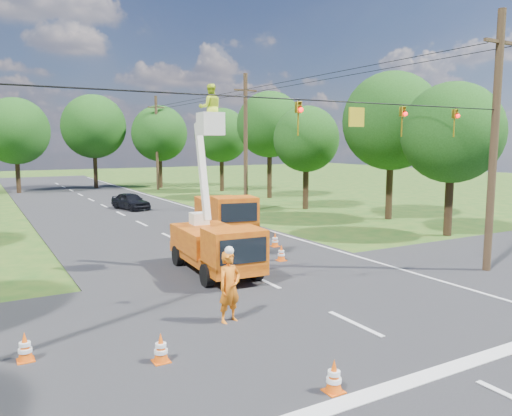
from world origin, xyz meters
TOP-DOWN VIEW (x-y plane):
  - ground at (0.00, 20.00)m, footprint 140.00×140.00m
  - road_main at (0.00, 20.00)m, footprint 12.00×100.00m
  - road_cross at (0.00, 2.00)m, footprint 56.00×10.00m
  - stop_bar at (0.00, -3.20)m, footprint 9.00×0.45m
  - edge_line at (5.60, 20.00)m, footprint 0.12×90.00m
  - bucket_truck at (-1.00, 6.95)m, footprint 2.47×5.58m
  - second_truck at (3.17, 14.58)m, footprint 3.35×6.32m
  - ground_worker at (-2.94, 1.92)m, footprint 0.85×0.67m
  - distant_car at (1.33, 27.14)m, footprint 2.43×4.09m
  - traffic_cone_0 at (-2.92, -2.72)m, footprint 0.38×0.38m
  - traffic_cone_2 at (2.29, 7.39)m, footprint 0.38×0.38m
  - traffic_cone_3 at (3.61, 10.02)m, footprint 0.38×0.38m
  - traffic_cone_4 at (-5.49, 0.36)m, footprint 0.38×0.38m
  - traffic_cone_5 at (-8.21, 1.97)m, footprint 0.38×0.38m
  - traffic_cone_7 at (3.45, 17.20)m, footprint 0.38×0.38m
  - pole_right_near at (8.50, 2.00)m, footprint 1.80×0.30m
  - pole_right_mid at (8.50, 22.00)m, footprint 1.80×0.30m
  - pole_right_far at (8.50, 42.00)m, footprint 1.80×0.30m
  - signal_span at (2.23, 1.99)m, footprint 18.00×0.29m
  - tree_right_a at (13.50, 8.00)m, footprint 5.40×5.40m
  - tree_right_b at (15.00, 14.00)m, footprint 6.40×6.40m
  - tree_right_c at (13.20, 21.00)m, footprint 5.00×5.00m
  - tree_right_d at (14.80, 29.00)m, footprint 6.00×6.00m
  - tree_right_e at (13.80, 37.00)m, footprint 5.60×5.60m
  - tree_far_a at (-5.00, 45.00)m, footprint 6.60×6.60m
  - tree_far_b at (3.00, 47.00)m, footprint 7.00×7.00m
  - tree_far_c at (9.50, 44.00)m, footprint 6.20×6.20m

SIDE VIEW (x-z plane):
  - ground at x=0.00m, z-range 0.00..0.00m
  - road_main at x=0.00m, z-range -0.03..0.03m
  - road_cross at x=0.00m, z-range -0.04..0.04m
  - stop_bar at x=0.00m, z-range -0.01..0.01m
  - edge_line at x=5.60m, z-range -0.01..0.01m
  - traffic_cone_0 at x=-2.92m, z-range 0.00..0.71m
  - traffic_cone_2 at x=2.29m, z-range 0.00..0.71m
  - traffic_cone_3 at x=3.61m, z-range 0.00..0.71m
  - traffic_cone_4 at x=-5.49m, z-range 0.00..0.71m
  - traffic_cone_5 at x=-8.21m, z-range 0.00..0.71m
  - traffic_cone_7 at x=3.45m, z-range 0.00..0.71m
  - distant_car at x=1.33m, z-range 0.00..1.31m
  - ground_worker at x=-2.94m, z-range 0.00..2.05m
  - second_truck at x=3.17m, z-range 0.05..2.30m
  - bucket_truck at x=-1.00m, z-range -2.03..5.22m
  - pole_right_near at x=8.50m, z-range 0.11..10.11m
  - pole_right_mid at x=8.50m, z-range 0.11..10.11m
  - pole_right_far at x=8.50m, z-range 0.11..10.11m
  - tree_right_c at x=13.20m, z-range 1.40..9.23m
  - tree_right_a at x=13.50m, z-range 1.42..9.70m
  - tree_right_e at x=13.80m, z-range 1.50..10.12m
  - signal_span at x=2.23m, z-range 5.34..6.41m
  - tree_far_c at x=9.50m, z-range 1.47..10.65m
  - tree_far_a at x=-5.00m, z-range 1.44..10.94m
  - tree_right_b at x=15.00m, z-range 1.61..11.26m
  - tree_right_d at x=14.80m, z-range 1.83..11.53m
  - tree_far_b at x=3.00m, z-range 1.65..11.97m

